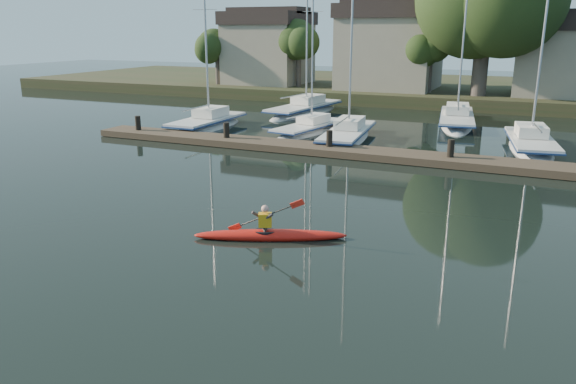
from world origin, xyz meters
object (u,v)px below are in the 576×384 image
at_px(sailboat_2, 347,143).
at_px(dock, 387,155).
at_px(sailboat_5, 304,116).
at_px(sailboat_6, 456,127).
at_px(sailboat_0, 208,131).
at_px(kayak, 269,233).
at_px(sailboat_1, 310,135).
at_px(sailboat_3, 530,153).

bearing_deg(sailboat_2, dock, -56.02).
relative_size(sailboat_5, sailboat_6, 0.99).
bearing_deg(sailboat_0, dock, -18.20).
bearing_deg(kayak, sailboat_1, 84.35).
bearing_deg(sailboat_0, sailboat_1, 9.13).
distance_m(sailboat_1, sailboat_5, 8.09).
bearing_deg(dock, sailboat_2, 129.97).
relative_size(dock, sailboat_0, 2.67).
relative_size(sailboat_0, sailboat_2, 0.87).
relative_size(kayak, sailboat_6, 0.27).
distance_m(kayak, sailboat_2, 16.31).
height_order(sailboat_0, sailboat_2, sailboat_2).
distance_m(sailboat_0, sailboat_1, 6.73).
bearing_deg(sailboat_1, sailboat_6, 52.22).
distance_m(sailboat_1, sailboat_2, 3.13).
bearing_deg(sailboat_6, sailboat_5, 170.48).
relative_size(sailboat_3, sailboat_6, 0.81).
distance_m(sailboat_0, sailboat_5, 9.07).
height_order(kayak, sailboat_5, sailboat_5).
height_order(kayak, sailboat_0, sailboat_0).
relative_size(kayak, sailboat_5, 0.28).
distance_m(sailboat_2, sailboat_6, 9.67).
relative_size(dock, sailboat_2, 2.32).
bearing_deg(sailboat_3, sailboat_5, 146.95).
distance_m(kayak, sailboat_0, 20.35).
bearing_deg(sailboat_5, dock, -45.82).
bearing_deg(sailboat_6, sailboat_3, -63.61).
distance_m(kayak, sailboat_6, 24.49).
distance_m(dock, sailboat_0, 13.43).
height_order(sailboat_1, sailboat_5, sailboat_5).
relative_size(sailboat_2, sailboat_3, 1.10).
relative_size(sailboat_2, sailboat_6, 0.89).
bearing_deg(sailboat_0, sailboat_2, -1.42).
distance_m(dock, sailboat_5, 15.77).
height_order(kayak, sailboat_1, sailboat_1).
xyz_separation_m(kayak, sailboat_0, (-12.25, 16.24, -0.39)).
xyz_separation_m(sailboat_2, sailboat_6, (4.93, 8.32, -0.01)).
bearing_deg(sailboat_1, sailboat_2, -14.08).
bearing_deg(sailboat_3, kayak, -120.10).
bearing_deg(sailboat_2, sailboat_1, 149.82).
distance_m(kayak, sailboat_1, 18.24).
bearing_deg(dock, sailboat_1, 139.70).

